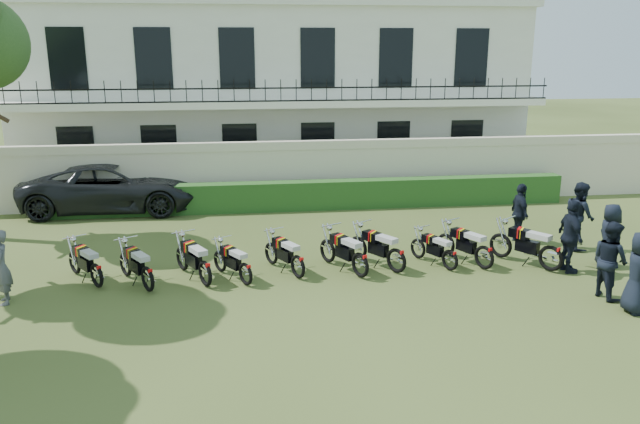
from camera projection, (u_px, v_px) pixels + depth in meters
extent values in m
plane|color=#36431B|center=(310.00, 286.00, 14.89)|extent=(100.00, 100.00, 0.00)
cube|color=beige|center=(283.00, 177.00, 22.29)|extent=(30.00, 0.30, 2.00)
cube|color=beige|center=(283.00, 145.00, 21.99)|extent=(30.00, 0.35, 0.30)
cube|color=#274C1B|center=(314.00, 195.00, 21.78)|extent=(18.00, 0.60, 1.00)
cube|color=white|center=(272.00, 94.00, 27.39)|extent=(20.00, 8.00, 7.00)
cube|color=white|center=(270.00, 6.00, 26.43)|extent=(20.40, 8.40, 0.40)
cube|color=white|center=(280.00, 103.00, 22.89)|extent=(20.00, 1.40, 0.25)
cube|color=black|center=(281.00, 88.00, 22.11)|extent=(20.00, 0.05, 0.05)
cube|color=black|center=(281.00, 101.00, 22.23)|extent=(20.00, 0.05, 0.05)
cube|color=black|center=(77.00, 156.00, 23.11)|extent=(1.30, 0.12, 2.20)
cube|color=black|center=(67.00, 59.00, 22.20)|extent=(1.30, 0.12, 2.20)
cube|color=black|center=(160.00, 154.00, 23.49)|extent=(1.30, 0.12, 2.20)
cube|color=black|center=(154.00, 59.00, 22.59)|extent=(1.30, 0.12, 2.20)
cube|color=black|center=(240.00, 152.00, 23.88)|extent=(1.30, 0.12, 2.20)
cube|color=black|center=(237.00, 58.00, 22.97)|extent=(1.30, 0.12, 2.20)
cube|color=black|center=(318.00, 151.00, 24.26)|extent=(1.30, 0.12, 2.20)
cube|color=black|center=(318.00, 58.00, 23.36)|extent=(1.30, 0.12, 2.20)
cube|color=black|center=(393.00, 149.00, 24.64)|extent=(1.30, 0.12, 2.20)
cube|color=black|center=(396.00, 58.00, 23.74)|extent=(1.30, 0.12, 2.20)
cube|color=black|center=(466.00, 147.00, 25.03)|extent=(1.30, 0.12, 2.20)
cube|color=black|center=(471.00, 58.00, 24.12)|extent=(1.30, 0.12, 2.20)
torus|color=black|center=(109.00, 284.00, 14.23)|extent=(0.42, 0.54, 0.60)
torus|color=black|center=(86.00, 270.00, 15.13)|extent=(0.42, 0.54, 0.60)
cube|color=black|center=(97.00, 271.00, 14.60)|extent=(0.46, 0.54, 0.29)
cube|color=black|center=(92.00, 258.00, 14.70)|extent=(0.46, 0.51, 0.22)
cube|color=red|center=(92.00, 258.00, 14.69)|extent=(0.21, 0.26, 0.23)
cube|color=yellow|center=(93.00, 259.00, 14.65)|extent=(0.19, 0.25, 0.23)
cube|color=#A9A9A9|center=(101.00, 262.00, 14.34)|extent=(0.50, 0.57, 0.12)
cylinder|color=silver|center=(85.00, 244.00, 14.84)|extent=(0.49, 0.37, 0.03)
torus|color=black|center=(160.00, 288.00, 13.96)|extent=(0.39, 0.56, 0.61)
torus|color=black|center=(136.00, 273.00, 14.93)|extent=(0.39, 0.56, 0.61)
cube|color=black|center=(148.00, 275.00, 14.37)|extent=(0.44, 0.56, 0.30)
cube|color=black|center=(143.00, 261.00, 14.47)|extent=(0.45, 0.52, 0.22)
cube|color=red|center=(143.00, 261.00, 14.47)|extent=(0.23, 0.26, 0.23)
cube|color=yellow|center=(144.00, 261.00, 14.42)|extent=(0.21, 0.24, 0.23)
cube|color=#A9A9A9|center=(152.00, 265.00, 14.08)|extent=(0.49, 0.59, 0.12)
cylinder|color=silver|center=(137.00, 246.00, 14.63)|extent=(0.52, 0.34, 0.03)
torus|color=black|center=(218.00, 283.00, 14.22)|extent=(0.38, 0.60, 0.63)
torus|color=black|center=(193.00, 267.00, 15.28)|extent=(0.38, 0.60, 0.63)
cube|color=black|center=(206.00, 269.00, 14.67)|extent=(0.43, 0.59, 0.31)
cube|color=black|center=(201.00, 255.00, 14.79)|extent=(0.45, 0.54, 0.23)
cube|color=red|center=(201.00, 255.00, 14.78)|extent=(0.25, 0.26, 0.24)
cube|color=yellow|center=(202.00, 256.00, 14.73)|extent=(0.23, 0.24, 0.24)
cube|color=#A9A9A9|center=(210.00, 259.00, 14.37)|extent=(0.48, 0.62, 0.12)
cylinder|color=silver|center=(195.00, 239.00, 14.97)|extent=(0.56, 0.32, 0.03)
torus|color=black|center=(260.00, 282.00, 14.39)|extent=(0.36, 0.52, 0.56)
torus|color=black|center=(233.00, 268.00, 15.28)|extent=(0.36, 0.52, 0.56)
cube|color=black|center=(246.00, 270.00, 14.77)|extent=(0.40, 0.51, 0.27)
cube|color=black|center=(241.00, 258.00, 14.86)|extent=(0.42, 0.47, 0.20)
cube|color=red|center=(241.00, 258.00, 14.86)|extent=(0.21, 0.24, 0.21)
cube|color=yellow|center=(243.00, 258.00, 14.82)|extent=(0.19, 0.22, 0.21)
cube|color=#A9A9A9|center=(252.00, 262.00, 14.51)|extent=(0.45, 0.54, 0.11)
cylinder|color=silver|center=(235.00, 244.00, 15.01)|extent=(0.48, 0.31, 0.03)
torus|color=black|center=(312.00, 275.00, 14.78)|extent=(0.35, 0.56, 0.59)
torus|color=black|center=(284.00, 261.00, 15.77)|extent=(0.35, 0.56, 0.59)
cube|color=black|center=(299.00, 263.00, 15.20)|extent=(0.40, 0.55, 0.29)
cube|color=black|center=(294.00, 250.00, 15.31)|extent=(0.42, 0.50, 0.21)
cube|color=red|center=(294.00, 250.00, 15.30)|extent=(0.23, 0.24, 0.22)
cube|color=yellow|center=(295.00, 250.00, 15.26)|extent=(0.21, 0.23, 0.22)
cube|color=#A9A9A9|center=(305.00, 254.00, 14.92)|extent=(0.45, 0.58, 0.12)
cylinder|color=silver|center=(287.00, 236.00, 15.48)|extent=(0.53, 0.30, 0.03)
torus|color=black|center=(378.00, 274.00, 14.79)|extent=(0.38, 0.60, 0.63)
torus|color=black|center=(343.00, 259.00, 15.86)|extent=(0.38, 0.60, 0.63)
cube|color=black|center=(362.00, 261.00, 15.24)|extent=(0.43, 0.59, 0.31)
cube|color=black|center=(356.00, 247.00, 15.36)|extent=(0.46, 0.54, 0.23)
cube|color=red|center=(356.00, 247.00, 15.36)|extent=(0.25, 0.26, 0.24)
cube|color=yellow|center=(357.00, 248.00, 15.31)|extent=(0.23, 0.24, 0.24)
cube|color=#A9A9A9|center=(369.00, 251.00, 14.94)|extent=(0.49, 0.62, 0.12)
cylinder|color=silver|center=(347.00, 232.00, 15.54)|extent=(0.57, 0.32, 0.03)
torus|color=black|center=(417.00, 269.00, 15.14)|extent=(0.43, 0.58, 0.64)
torus|color=black|center=(377.00, 255.00, 16.12)|extent=(0.43, 0.58, 0.64)
cube|color=black|center=(398.00, 256.00, 15.55)|extent=(0.48, 0.58, 0.31)
cube|color=black|center=(391.00, 243.00, 15.65)|extent=(0.49, 0.54, 0.23)
cube|color=red|center=(391.00, 243.00, 15.65)|extent=(0.23, 0.28, 0.24)
cube|color=yellow|center=(393.00, 243.00, 15.60)|extent=(0.21, 0.26, 0.24)
cube|color=#A9A9A9|center=(407.00, 247.00, 15.26)|extent=(0.53, 0.62, 0.13)
cylinder|color=silver|center=(382.00, 228.00, 15.81)|extent=(0.54, 0.38, 0.03)
torus|color=black|center=(467.00, 267.00, 15.37)|extent=(0.32, 0.52, 0.54)
torus|color=black|center=(433.00, 255.00, 16.28)|extent=(0.32, 0.52, 0.54)
cube|color=black|center=(451.00, 256.00, 15.75)|extent=(0.37, 0.51, 0.27)
cube|color=black|center=(446.00, 245.00, 15.85)|extent=(0.39, 0.46, 0.20)
cube|color=red|center=(446.00, 245.00, 15.85)|extent=(0.21, 0.23, 0.20)
cube|color=yellow|center=(448.00, 246.00, 15.81)|extent=(0.19, 0.21, 0.20)
cube|color=#A9A9A9|center=(459.00, 249.00, 15.49)|extent=(0.42, 0.53, 0.11)
cylinder|color=silver|center=(438.00, 233.00, 16.01)|extent=(0.48, 0.27, 0.03)
torus|color=black|center=(505.00, 266.00, 15.37)|extent=(0.37, 0.59, 0.62)
torus|color=black|center=(464.00, 252.00, 16.41)|extent=(0.37, 0.59, 0.62)
cube|color=black|center=(486.00, 253.00, 15.81)|extent=(0.42, 0.58, 0.30)
cube|color=black|center=(480.00, 241.00, 15.93)|extent=(0.45, 0.53, 0.22)
cube|color=red|center=(480.00, 240.00, 15.92)|extent=(0.24, 0.26, 0.23)
cube|color=yellow|center=(481.00, 241.00, 15.88)|extent=(0.22, 0.24, 0.23)
cube|color=#A9A9A9|center=(496.00, 244.00, 15.52)|extent=(0.48, 0.61, 0.12)
cylinder|color=silver|center=(471.00, 226.00, 16.10)|extent=(0.55, 0.31, 0.03)
torus|color=black|center=(578.00, 267.00, 15.24)|extent=(0.47, 0.61, 0.67)
torus|color=black|center=(525.00, 253.00, 16.25)|extent=(0.47, 0.61, 0.67)
cube|color=black|center=(553.00, 254.00, 15.66)|extent=(0.51, 0.61, 0.33)
cube|color=black|center=(545.00, 240.00, 15.77)|extent=(0.52, 0.57, 0.24)
cube|color=red|center=(545.00, 240.00, 15.76)|extent=(0.24, 0.29, 0.25)
cube|color=yellow|center=(547.00, 240.00, 15.72)|extent=(0.22, 0.28, 0.25)
cube|color=#A9A9A9|center=(566.00, 244.00, 15.36)|extent=(0.56, 0.65, 0.13)
cylinder|color=silver|center=(533.00, 225.00, 15.93)|extent=(0.56, 0.41, 0.03)
imported|color=black|center=(114.00, 187.00, 21.51)|extent=(6.06, 2.86, 1.67)
imported|color=slate|center=(1.00, 267.00, 13.70)|extent=(0.58, 0.71, 1.68)
imported|color=black|center=(639.00, 273.00, 13.22)|extent=(0.73, 0.97, 1.80)
imported|color=black|center=(610.00, 260.00, 14.03)|extent=(0.80, 0.96, 1.79)
imported|color=black|center=(570.00, 237.00, 15.59)|extent=(0.50, 1.11, 1.87)
imported|color=black|center=(610.00, 236.00, 16.01)|extent=(0.54, 0.82, 1.67)
imported|color=black|center=(579.00, 216.00, 17.43)|extent=(0.80, 0.98, 1.91)
imported|color=black|center=(520.00, 213.00, 18.01)|extent=(0.48, 1.04, 1.74)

